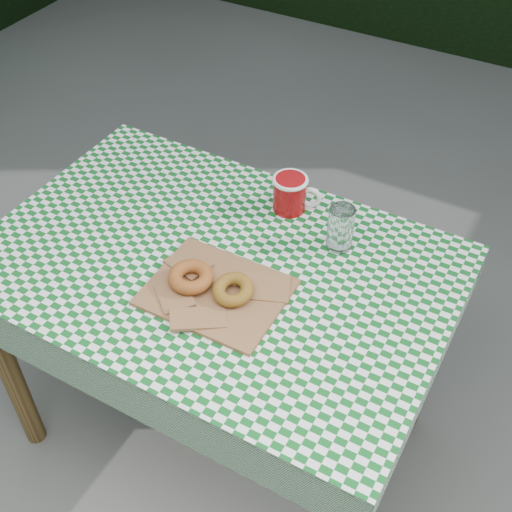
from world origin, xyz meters
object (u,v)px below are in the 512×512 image
Objects in this scene: table at (220,357)px; drinking_glass at (341,228)px; coffee_mug at (290,194)px; paper_bag at (216,291)px.

table is 9.61× the size of drinking_glass.
table is at bearing -139.89° from drinking_glass.
paper_bag is at bearing -103.96° from coffee_mug.
coffee_mug is 1.50× the size of drinking_glass.
drinking_glass reaches higher than paper_bag.
paper_bag reaches higher than table.
paper_bag is 0.37m from coffee_mug.
table is 0.52m from coffee_mug.
coffee_mug is at bearing 158.05° from drinking_glass.
table is at bearing -116.48° from coffee_mug.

